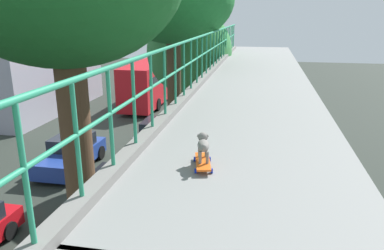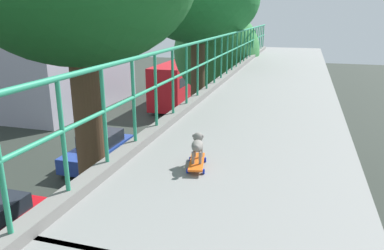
% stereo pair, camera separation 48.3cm
% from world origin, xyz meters
% --- Properties ---
extents(car_white_fifth, '(1.78, 4.33, 1.48)m').
position_xyz_m(car_white_fifth, '(-4.19, 11.24, 0.70)').
color(car_white_fifth, silver).
rests_on(car_white_fifth, ground).
extents(car_blue_sixth, '(2.01, 4.32, 1.58)m').
position_xyz_m(car_blue_sixth, '(-7.68, 14.48, 0.75)').
color(car_blue_sixth, navy).
rests_on(car_blue_sixth, ground).
extents(car_grey_seventh, '(1.99, 3.86, 1.47)m').
position_xyz_m(car_grey_seventh, '(-4.42, 18.65, 0.72)').
color(car_grey_seventh, slate).
rests_on(car_grey_seventh, ground).
extents(city_bus, '(2.61, 11.79, 3.50)m').
position_xyz_m(city_bus, '(-7.81, 29.47, 1.97)').
color(city_bus, '#B5141B').
rests_on(city_bus, ground).
extents(roadside_tree_far, '(4.16, 4.16, 9.26)m').
position_xyz_m(roadside_tree_far, '(-1.78, 11.80, 7.64)').
color(roadside_tree_far, '#4C3928').
rests_on(roadside_tree_far, ground).
extents(roadside_tree_farthest, '(3.78, 3.78, 7.56)m').
position_xyz_m(roadside_tree_farthest, '(-1.95, 15.44, 5.64)').
color(roadside_tree_farthest, brown).
rests_on(roadside_tree_farthest, ground).
extents(toy_skateboard, '(0.29, 0.57, 0.08)m').
position_xyz_m(toy_skateboard, '(0.70, 3.03, 5.62)').
color(toy_skateboard, orange).
rests_on(toy_skateboard, overpass_deck).
extents(small_dog, '(0.19, 0.38, 0.30)m').
position_xyz_m(small_dog, '(0.70, 3.08, 5.82)').
color(small_dog, slate).
rests_on(small_dog, toy_skateboard).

